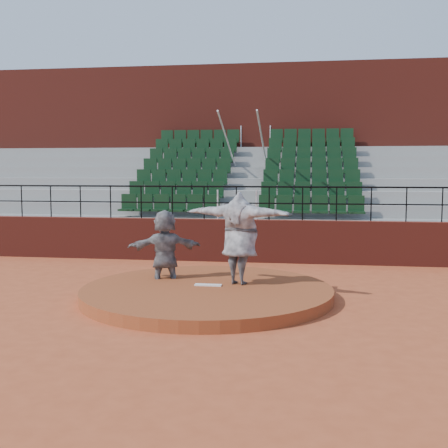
{
  "coord_description": "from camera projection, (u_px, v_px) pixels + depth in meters",
  "views": [
    {
      "loc": [
        2.19,
        -11.92,
        2.83
      ],
      "look_at": [
        0.0,
        2.5,
        1.4
      ],
      "focal_mm": 45.0,
      "sensor_mm": 36.0,
      "label": 1
    }
  ],
  "objects": [
    {
      "name": "press_box_facade",
      "position": [
        259.0,
        153.0,
        24.38
      ],
      "size": [
        24.0,
        3.0,
        7.1
      ],
      "primitive_type": "cube",
      "color": "maroon",
      "rests_on": "ground"
    },
    {
      "name": "pitcher",
      "position": [
        240.0,
        238.0,
        12.56
      ],
      "size": [
        2.65,
        1.43,
        2.08
      ],
      "primitive_type": "imported",
      "rotation": [
        0.0,
        0.0,
        2.84
      ],
      "color": "black",
      "rests_on": "pitchers_mound"
    },
    {
      "name": "pitching_rubber",
      "position": [
        208.0,
        285.0,
        12.45
      ],
      "size": [
        0.6,
        0.15,
        0.03
      ],
      "primitive_type": "cube",
      "color": "white",
      "rests_on": "pitchers_mound"
    },
    {
      "name": "ground",
      "position": [
        207.0,
        298.0,
        12.33
      ],
      "size": [
        90.0,
        90.0,
        0.0
      ],
      "primitive_type": "plane",
      "color": "#B04A27",
      "rests_on": "ground"
    },
    {
      "name": "fielder",
      "position": [
        165.0,
        249.0,
        13.25
      ],
      "size": [
        1.83,
        1.09,
        1.88
      ],
      "primitive_type": "imported",
      "rotation": [
        0.0,
        0.0,
        3.47
      ],
      "color": "black",
      "rests_on": "ground"
    },
    {
      "name": "pitchers_mound",
      "position": [
        207.0,
        293.0,
        12.32
      ],
      "size": [
        5.5,
        5.5,
        0.25
      ],
      "primitive_type": "cylinder",
      "color": "brown",
      "rests_on": "ground"
    },
    {
      "name": "seating_deck",
      "position": [
        249.0,
        207.0,
        20.7
      ],
      "size": [
        24.0,
        5.97,
        4.63
      ],
      "color": "gray",
      "rests_on": "ground"
    },
    {
      "name": "wall_railing",
      "position": [
        236.0,
        196.0,
        17.05
      ],
      "size": [
        24.04,
        0.05,
        1.03
      ],
      "color": "black",
      "rests_on": "boundary_wall"
    },
    {
      "name": "boundary_wall",
      "position": [
        236.0,
        240.0,
        17.19
      ],
      "size": [
        24.0,
        0.3,
        1.3
      ],
      "primitive_type": "cube",
      "color": "maroon",
      "rests_on": "ground"
    }
  ]
}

